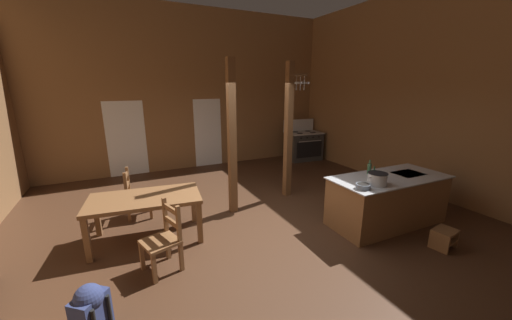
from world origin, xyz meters
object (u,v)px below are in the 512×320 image
Objects in this scene: ladderback_chair_by_post at (136,194)px; stove_range at (303,145)px; backpack at (91,310)px; step_stool at (444,237)px; stockpot_on_counter at (377,179)px; bottle_short_on_counter at (374,175)px; mixing_bowl_on_counter at (363,186)px; ladderback_chair_near_window at (164,239)px; bottle_tall_on_counter at (369,168)px; dining_table at (145,202)px; kitchen_island at (387,200)px.

stove_range is at bearing 22.28° from ladderback_chair_by_post.
step_stool is at bearing -6.41° from backpack.
bottle_short_on_counter reaches higher than stockpot_on_counter.
mixing_bowl_on_counter is 0.87× the size of bottle_short_on_counter.
stockpot_on_counter reaches higher than ladderback_chair_near_window.
stove_range is 5.22m from mixing_bowl_on_counter.
ladderback_chair_near_window is 3.05m from mixing_bowl_on_counter.
step_stool is at bearing -75.36° from bottle_tall_on_counter.
ladderback_chair_by_post reaches higher than backpack.
bottle_short_on_counter is (3.53, -1.33, 0.34)m from dining_table.
stockpot_on_counter is 0.60m from bottle_tall_on_counter.
bottle_short_on_counter reaches higher than backpack.
stove_range reaches higher than dining_table.
stockpot_on_counter is 0.21m from bottle_short_on_counter.
dining_table is 3.01× the size of backpack.
ladderback_chair_near_window is at bearing -141.55° from stove_range.
bottle_tall_on_counter is (-0.21, 0.29, 0.55)m from kitchen_island.
backpack is at bearing -140.61° from stove_range.
backpack is at bearing -111.77° from dining_table.
bottle_short_on_counter is (-1.76, -4.50, 0.51)m from stove_range.
stockpot_on_counter is (4.12, 0.25, 0.68)m from backpack.
stockpot_on_counter is 0.35m from mixing_bowl_on_counter.
step_stool is 0.42× the size of ladderback_chair_near_window.
ladderback_chair_by_post is 4.29× the size of mixing_bowl_on_counter.
step_stool is 0.67× the size of backpack.
step_stool is 1.55m from bottle_tall_on_counter.
kitchen_island is 5.75× the size of stockpot_on_counter.
stockpot_on_counter is at bearing 3.46° from backpack.
stockpot_on_counter is at bearing 5.50° from mixing_bowl_on_counter.
backpack is 1.57× the size of stockpot_on_counter.
mixing_bowl_on_counter is at bearing -11.60° from ladderback_chair_near_window.
mixing_bowl_on_counter reaches higher than dining_table.
ladderback_chair_by_post is 3.63× the size of bottle_tall_on_counter.
stockpot_on_counter is (3.29, -0.57, 0.54)m from ladderback_chair_near_window.
bottle_short_on_counter is (-0.44, -0.02, 0.55)m from kitchen_island.
ladderback_chair_near_window is at bearing 170.12° from stockpot_on_counter.
ladderback_chair_near_window is at bearing 44.72° from backpack.
backpack is (-0.83, -0.82, -0.14)m from ladderback_chair_near_window.
ladderback_chair_near_window is at bearing 173.32° from bottle_short_on_counter.
kitchen_island is 0.80m from stockpot_on_counter.
dining_table is (-3.97, 1.30, 0.21)m from kitchen_island.
mixing_bowl_on_counter is at bearing -174.50° from stockpot_on_counter.
stockpot_on_counter is (-1.87, -4.67, 0.51)m from stove_range.
bottle_short_on_counter is at bearing -32.33° from ladderback_chair_by_post.
dining_table is 1.92m from backpack.
dining_table is 3.79m from bottle_short_on_counter.
ladderback_chair_near_window is 1.91m from ladderback_chair_by_post.
kitchen_island is 5.46× the size of step_stool.
kitchen_island is 3.65× the size of backpack.
stockpot_on_counter is (3.42, -1.50, 0.34)m from dining_table.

